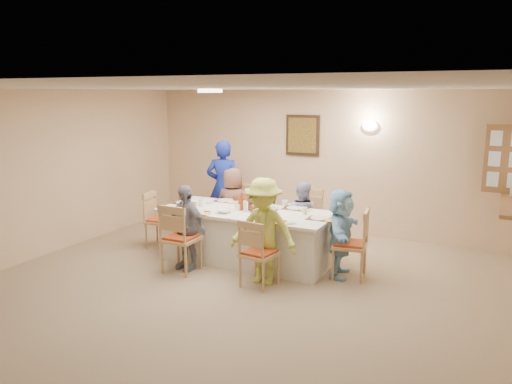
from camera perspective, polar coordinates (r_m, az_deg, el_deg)
The scene contains 46 objects.
ground at distance 6.17m, azimuth -4.21°, elevation -12.10°, with size 7.00×7.00×0.00m, color #8F7A5B.
room_walls at distance 5.74m, azimuth -4.43°, elevation 1.92°, with size 7.00×7.00×7.00m.
wall_picture at distance 8.95m, azimuth 5.33°, elevation 6.47°, with size 0.62×0.05×0.72m.
wall_sconce at distance 8.56m, azimuth 12.88°, elevation 7.36°, with size 0.26×0.09×0.18m, color white.
ceiling_light at distance 7.46m, azimuth -5.27°, elevation 11.44°, with size 0.36×0.36×0.05m, color white.
hatch_sill at distance 7.41m, azimuth 27.25°, elevation -1.43°, with size 0.30×1.50×0.05m, color brown.
shutter_door at distance 8.08m, azimuth 26.55°, elevation 3.38°, with size 0.55×0.04×1.00m, color brown.
dining_table at distance 7.36m, azimuth -1.09°, elevation -5.01°, with size 2.54×1.08×0.76m, color white.
chair_back_left at distance 8.29m, azimuth -2.23°, elevation -2.45°, with size 0.46×0.46×0.95m, color tan, non-canonical shape.
chair_back_right at distance 7.80m, azimuth 5.55°, elevation -3.29°, with size 0.47×0.47×0.98m, color tan, non-canonical shape.
chair_front_left at distance 6.97m, azimuth -8.55°, elevation -5.13°, with size 0.47×0.47×0.98m, color tan, non-canonical shape.
chair_front_right at distance 6.40m, azimuth 0.38°, elevation -6.91°, with size 0.43×0.43×0.89m, color tan, non-canonical shape.
chair_left_end at distance 8.15m, azimuth -10.83°, elevation -3.11°, with size 0.43×0.43×0.89m, color tan, non-canonical shape.
chair_right_end at distance 6.79m, azimuth 10.66°, elevation -5.80°, with size 0.45×0.45×0.95m, color tan, non-canonical shape.
diner_back_left at distance 8.15m, azimuth -2.64°, elevation -1.60°, with size 0.64×0.45×1.26m, color brown.
diner_back_right at distance 7.67m, azimuth 5.24°, elevation -2.95°, with size 0.56×0.44×1.13m, color #999DC3.
diner_front_left at distance 7.04m, azimuth -8.02°, elevation -4.01°, with size 0.75×0.43×1.20m, color gray.
diner_front_right at distance 6.43m, azimuth 0.86°, elevation -4.51°, with size 0.93×0.58×1.39m, color #C7D54E.
diner_right_end at distance 6.79m, azimuth 9.64°, elevation -4.65°, with size 0.52×1.15×1.20m, color #94D1F7.
caregiver at distance 8.73m, azimuth -3.74°, elevation 0.56°, with size 0.69×0.56×1.65m, color #142697.
placemat_fl at distance 7.21m, azimuth -6.89°, elevation -2.29°, with size 0.35×0.26×0.01m, color #472B19.
plate_fl at distance 7.20m, azimuth -6.89°, elevation -2.21°, with size 0.24×0.24×0.01m, color white.
napkin_fl at distance 7.07m, azimuth -5.89°, elevation -2.48°, with size 0.14×0.14×0.01m, color yellow.
placemat_fr at distance 6.64m, azimuth 1.83°, elevation -3.39°, with size 0.34×0.25×0.01m, color #472B19.
plate_fr at distance 6.64m, azimuth 1.83°, elevation -3.31°, with size 0.22×0.22×0.01m, color white.
napkin_fr at distance 6.52m, azimuth 3.08°, elevation -3.61°, with size 0.14×0.14×0.01m, color yellow.
placemat_bl at distance 7.90m, azimuth -3.56°, elevation -1.02°, with size 0.35×0.26×0.01m, color #472B19.
plate_bl at distance 7.90m, azimuth -3.56°, elevation -0.95°, with size 0.25×0.25×0.02m, color white.
napkin_bl at distance 7.77m, azimuth -2.60°, elevation -1.17°, with size 0.15×0.15×0.01m, color yellow.
placemat_br at distance 7.39m, azimuth 4.54°, elevation -1.90°, with size 0.37×0.27×0.01m, color #472B19.
plate_br at distance 7.39m, azimuth 4.54°, elevation -1.82°, with size 0.26×0.26×0.02m, color white.
napkin_br at distance 7.28m, azimuth 5.71°, elevation -2.07°, with size 0.13×0.13×0.01m, color yellow.
placemat_le at distance 7.82m, azimuth -8.28°, elevation -1.25°, with size 0.33×0.25×0.01m, color #472B19.
plate_le at distance 7.82m, azimuth -8.28°, elevation -1.18°, with size 0.24×0.24×0.02m, color white.
napkin_le at distance 7.68m, azimuth -7.38°, elevation -1.41°, with size 0.15×0.15×0.01m, color yellow.
placemat_re at distance 6.83m, azimuth 7.27°, elevation -3.05°, with size 0.34×0.25×0.01m, color #472B19.
plate_re at distance 6.83m, azimuth 7.27°, elevation -2.97°, with size 0.25×0.25×0.02m, color white.
napkin_re at distance 6.73m, azimuth 8.58°, elevation -3.25°, with size 0.15×0.15×0.01m, color yellow.
teacup_a at distance 7.43m, azimuth -7.86°, elevation -1.61°, with size 0.12×0.12×0.08m, color white.
teacup_b at distance 7.51m, azimuth 3.33°, elevation -1.32°, with size 0.12×0.12×0.09m, color white.
bowl_a at distance 7.13m, azimuth -3.66°, elevation -2.19°, with size 0.25×0.25×0.05m, color white.
bowl_b at distance 7.32m, azimuth 1.97°, elevation -1.80°, with size 0.24×0.24×0.06m, color white.
condiment_ketchup at distance 7.27m, azimuth -1.70°, elevation -1.05°, with size 0.11×0.11×0.26m, color #9F320D.
condiment_brown at distance 7.26m, azimuth -0.46°, elevation -1.32°, with size 0.09×0.09×0.20m, color #4F2C15.
condiment_malt at distance 7.17m, azimuth -0.29°, elevation -1.68°, with size 0.15×0.15×0.15m, color #4F2C15.
drinking_glass at distance 7.36m, azimuth -1.96°, elevation -1.50°, with size 0.07×0.07×0.11m, color silver.
Camera 1 is at (2.90, -4.86, 2.45)m, focal length 35.00 mm.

